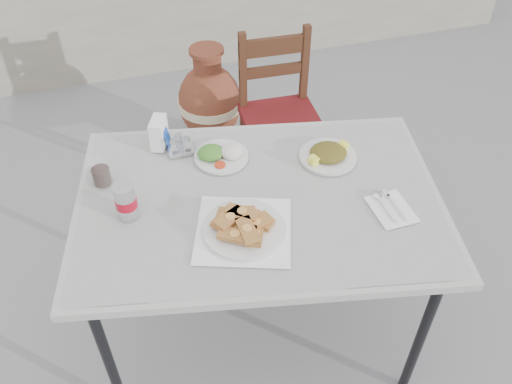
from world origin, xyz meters
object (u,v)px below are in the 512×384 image
object	(u,v)px
pide_plate	(243,225)
cafe_table	(259,208)
salad_chopped_plate	(328,154)
soda_can	(126,201)
condiment_caddy	(180,146)
cola_glass	(101,173)
napkin_holder	(159,133)
salad_rice_plate	(221,154)
chair	(280,115)
terracotta_urn	(210,103)

from	to	relation	value
pide_plate	cafe_table	bearing A→B (deg)	55.18
salad_chopped_plate	soda_can	xyz separation A→B (m)	(-0.81, -0.09, 0.05)
salad_chopped_plate	condiment_caddy	distance (m)	0.60
salad_chopped_plate	cola_glass	world-z (taller)	cola_glass
salad_chopped_plate	napkin_holder	xyz separation A→B (m)	(-0.63, 0.28, 0.04)
cola_glass	salad_chopped_plate	bearing A→B (deg)	-7.12
napkin_holder	salad_rice_plate	bearing A→B (deg)	-12.22
salad_rice_plate	cola_glass	xyz separation A→B (m)	(-0.47, -0.01, 0.03)
cola_glass	condiment_caddy	world-z (taller)	cola_glass
napkin_holder	cafe_table	bearing A→B (deg)	-31.60
soda_can	condiment_caddy	bearing A→B (deg)	50.71
napkin_holder	condiment_caddy	world-z (taller)	napkin_holder
chair	terracotta_urn	bearing A→B (deg)	125.83
salad_chopped_plate	chair	distance (m)	0.89
condiment_caddy	soda_can	bearing A→B (deg)	-129.29
salad_rice_plate	terracotta_urn	world-z (taller)	salad_rice_plate
pide_plate	salad_rice_plate	xyz separation A→B (m)	(0.02, 0.41, -0.01)
pide_plate	terracotta_urn	size ratio (longest dim) A/B	0.61
soda_can	napkin_holder	distance (m)	0.41
condiment_caddy	terracotta_urn	world-z (taller)	condiment_caddy
cafe_table	chair	size ratio (longest dim) A/B	1.64
soda_can	chair	size ratio (longest dim) A/B	0.15
salad_rice_plate	condiment_caddy	xyz separation A→B (m)	(-0.15, 0.09, 0.01)
salad_chopped_plate	condiment_caddy	world-z (taller)	condiment_caddy
salad_rice_plate	salad_chopped_plate	world-z (taller)	salad_rice_plate
chair	terracotta_urn	world-z (taller)	chair
cola_glass	cafe_table	bearing A→B (deg)	-24.60
cola_glass	condiment_caddy	xyz separation A→B (m)	(0.32, 0.10, -0.02)
cafe_table	soda_can	size ratio (longest dim) A/B	10.92
salad_rice_plate	chair	distance (m)	0.92
pide_plate	soda_can	size ratio (longest dim) A/B	3.01
condiment_caddy	terracotta_urn	distance (m)	1.23
soda_can	salad_chopped_plate	bearing A→B (deg)	6.56
chair	terracotta_urn	distance (m)	0.57
napkin_holder	condiment_caddy	xyz separation A→B (m)	(0.07, -0.07, -0.04)
salad_chopped_plate	soda_can	distance (m)	0.82
cafe_table	chair	xyz separation A→B (m)	(0.41, 0.95, -0.29)
pide_plate	condiment_caddy	bearing A→B (deg)	104.14
soda_can	pide_plate	bearing A→B (deg)	-27.41
salad_rice_plate	chair	world-z (taller)	chair
napkin_holder	chair	size ratio (longest dim) A/B	0.14
condiment_caddy	cola_glass	bearing A→B (deg)	-162.59
salad_chopped_plate	condiment_caddy	xyz separation A→B (m)	(-0.56, 0.21, 0.01)
pide_plate	condiment_caddy	world-z (taller)	condiment_caddy
cafe_table	pide_plate	bearing A→B (deg)	-124.82
pide_plate	salad_chopped_plate	bearing A→B (deg)	33.50
pide_plate	salad_chopped_plate	world-z (taller)	pide_plate
chair	condiment_caddy	bearing A→B (deg)	-134.17
cafe_table	cola_glass	size ratio (longest dim) A/B	13.78
pide_plate	condiment_caddy	xyz separation A→B (m)	(-0.13, 0.50, -0.00)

